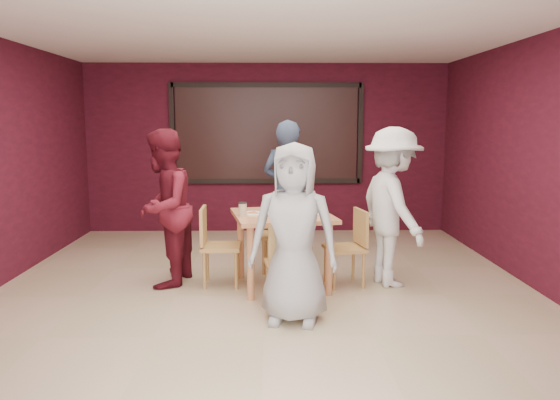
{
  "coord_description": "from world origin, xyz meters",
  "views": [
    {
      "loc": [
        0.06,
        -5.65,
        1.86
      ],
      "look_at": [
        0.17,
        0.35,
        0.99
      ],
      "focal_mm": 35.0,
      "sensor_mm": 36.0,
      "label": 1
    }
  ],
  "objects_px": {
    "dining_table": "(282,223)",
    "chair_back": "(280,229)",
    "chair_right": "(351,243)",
    "diner_right": "(392,207)",
    "diner_back": "(288,192)",
    "chair_left": "(214,241)",
    "diner_left": "(163,208)",
    "chair_front": "(288,260)",
    "diner_front": "(294,234)"
  },
  "relations": [
    {
      "from": "dining_table",
      "to": "chair_back",
      "type": "xyz_separation_m",
      "value": [
        -0.02,
        0.72,
        -0.2
      ]
    },
    {
      "from": "chair_right",
      "to": "diner_right",
      "type": "xyz_separation_m",
      "value": [
        0.46,
        0.02,
        0.41
      ]
    },
    {
      "from": "diner_back",
      "to": "diner_right",
      "type": "xyz_separation_m",
      "value": [
        1.15,
        -1.0,
        -0.04
      ]
    },
    {
      "from": "chair_left",
      "to": "diner_back",
      "type": "xyz_separation_m",
      "value": [
        0.87,
        1.0,
        0.43
      ]
    },
    {
      "from": "dining_table",
      "to": "diner_back",
      "type": "bearing_deg",
      "value": 84.88
    },
    {
      "from": "chair_left",
      "to": "diner_left",
      "type": "distance_m",
      "value": 0.68
    },
    {
      "from": "chair_right",
      "to": "chair_front",
      "type": "bearing_deg",
      "value": -133.08
    },
    {
      "from": "diner_right",
      "to": "diner_front",
      "type": "bearing_deg",
      "value": 119.3
    },
    {
      "from": "dining_table",
      "to": "chair_left",
      "type": "height_order",
      "value": "dining_table"
    },
    {
      "from": "diner_front",
      "to": "diner_back",
      "type": "xyz_separation_m",
      "value": [
        0.01,
        2.15,
        0.1
      ]
    },
    {
      "from": "dining_table",
      "to": "chair_left",
      "type": "xyz_separation_m",
      "value": [
        -0.77,
        0.06,
        -0.22
      ]
    },
    {
      "from": "diner_back",
      "to": "diner_right",
      "type": "height_order",
      "value": "diner_back"
    },
    {
      "from": "diner_back",
      "to": "diner_left",
      "type": "xyz_separation_m",
      "value": [
        -1.43,
        -0.97,
        -0.05
      ]
    },
    {
      "from": "dining_table",
      "to": "diner_back",
      "type": "distance_m",
      "value": 1.08
    },
    {
      "from": "chair_back",
      "to": "diner_back",
      "type": "distance_m",
      "value": 0.55
    },
    {
      "from": "chair_right",
      "to": "diner_front",
      "type": "height_order",
      "value": "diner_front"
    },
    {
      "from": "diner_left",
      "to": "diner_right",
      "type": "relative_size",
      "value": 0.99
    },
    {
      "from": "dining_table",
      "to": "diner_left",
      "type": "distance_m",
      "value": 1.35
    },
    {
      "from": "chair_front",
      "to": "dining_table",
      "type": "bearing_deg",
      "value": 93.24
    },
    {
      "from": "dining_table",
      "to": "diner_back",
      "type": "xyz_separation_m",
      "value": [
        0.09,
        1.05,
        0.21
      ]
    },
    {
      "from": "diner_front",
      "to": "diner_left",
      "type": "height_order",
      "value": "diner_left"
    },
    {
      "from": "diner_back",
      "to": "dining_table",
      "type": "bearing_deg",
      "value": 106.49
    },
    {
      "from": "chair_front",
      "to": "diner_front",
      "type": "height_order",
      "value": "diner_front"
    },
    {
      "from": "chair_left",
      "to": "chair_front",
      "type": "bearing_deg",
      "value": -44.78
    },
    {
      "from": "chair_front",
      "to": "diner_back",
      "type": "xyz_separation_m",
      "value": [
        0.05,
        1.8,
        0.44
      ]
    },
    {
      "from": "chair_right",
      "to": "diner_front",
      "type": "xyz_separation_m",
      "value": [
        -0.7,
        -1.13,
        0.35
      ]
    },
    {
      "from": "chair_front",
      "to": "diner_back",
      "type": "relative_size",
      "value": 0.47
    },
    {
      "from": "chair_front",
      "to": "diner_front",
      "type": "distance_m",
      "value": 0.48
    },
    {
      "from": "diner_back",
      "to": "diner_left",
      "type": "bearing_deg",
      "value": 55.59
    },
    {
      "from": "chair_left",
      "to": "diner_right",
      "type": "bearing_deg",
      "value": -0.14
    },
    {
      "from": "chair_right",
      "to": "dining_table",
      "type": "bearing_deg",
      "value": -177.39
    },
    {
      "from": "dining_table",
      "to": "chair_back",
      "type": "distance_m",
      "value": 0.74
    },
    {
      "from": "chair_back",
      "to": "chair_left",
      "type": "relative_size",
      "value": 1.03
    },
    {
      "from": "dining_table",
      "to": "diner_right",
      "type": "bearing_deg",
      "value": 2.38
    },
    {
      "from": "chair_front",
      "to": "chair_left",
      "type": "bearing_deg",
      "value": 135.22
    },
    {
      "from": "chair_back",
      "to": "chair_right",
      "type": "height_order",
      "value": "chair_back"
    },
    {
      "from": "chair_front",
      "to": "chair_right",
      "type": "xyz_separation_m",
      "value": [
        0.74,
        0.79,
        -0.01
      ]
    },
    {
      "from": "chair_right",
      "to": "diner_back",
      "type": "xyz_separation_m",
      "value": [
        -0.68,
        1.02,
        0.45
      ]
    },
    {
      "from": "chair_front",
      "to": "chair_back",
      "type": "xyz_separation_m",
      "value": [
        -0.06,
        1.47,
        0.02
      ]
    },
    {
      "from": "chair_back",
      "to": "diner_left",
      "type": "xyz_separation_m",
      "value": [
        -1.32,
        -0.63,
        0.37
      ]
    },
    {
      "from": "chair_back",
      "to": "diner_right",
      "type": "xyz_separation_m",
      "value": [
        1.26,
        -0.66,
        0.38
      ]
    },
    {
      "from": "chair_back",
      "to": "chair_left",
      "type": "distance_m",
      "value": 1.0
    },
    {
      "from": "chair_front",
      "to": "diner_right",
      "type": "xyz_separation_m",
      "value": [
        1.2,
        0.8,
        0.4
      ]
    },
    {
      "from": "chair_left",
      "to": "diner_front",
      "type": "distance_m",
      "value": 1.47
    },
    {
      "from": "dining_table",
      "to": "chair_back",
      "type": "bearing_deg",
      "value": 91.53
    },
    {
      "from": "chair_back",
      "to": "chair_left",
      "type": "bearing_deg",
      "value": -138.79
    },
    {
      "from": "diner_right",
      "to": "chair_front",
      "type": "bearing_deg",
      "value": 108.47
    },
    {
      "from": "diner_left",
      "to": "chair_front",
      "type": "bearing_deg",
      "value": 68.02
    },
    {
      "from": "chair_front",
      "to": "chair_left",
      "type": "relative_size",
      "value": 0.98
    },
    {
      "from": "chair_right",
      "to": "diner_left",
      "type": "xyz_separation_m",
      "value": [
        -2.12,
        0.05,
        0.4
      ]
    }
  ]
}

